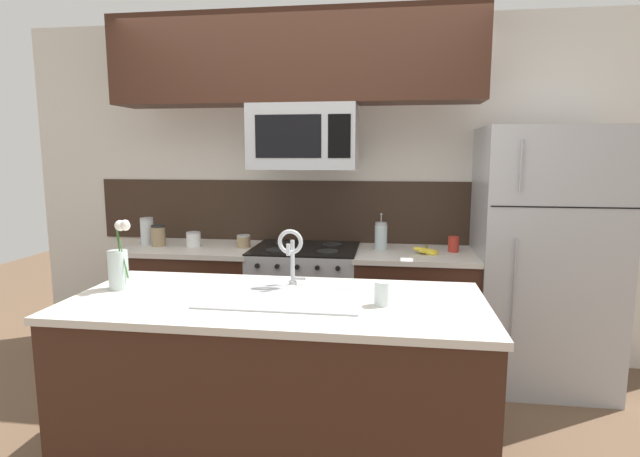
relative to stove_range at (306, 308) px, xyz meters
name	(u,v)px	position (x,y,z in m)	size (l,w,h in m)	color
ground_plane	(279,432)	(0.00, -0.90, -0.46)	(10.00, 10.00, 0.00)	brown
rear_partition	(351,192)	(0.30, 0.38, 0.84)	(5.20, 0.10, 2.60)	silver
splash_band	(312,211)	(0.00, 0.32, 0.69)	(3.49, 0.01, 0.48)	#332319
back_counter_left	(195,304)	(-0.86, 0.00, -0.01)	(0.98, 0.65, 0.91)	#381E14
back_counter_right	(414,314)	(0.79, 0.00, -0.01)	(0.85, 0.65, 0.91)	#381E14
stove_range	(306,308)	(0.00, 0.00, 0.00)	(0.76, 0.64, 0.93)	#A8AAAF
microwave	(304,137)	(0.00, -0.02, 1.25)	(0.74, 0.40, 0.44)	#A8AAAF
upper_cabinet_band	(294,59)	(-0.06, -0.05, 1.77)	(2.54, 0.34, 0.60)	#381E14
refrigerator	(543,258)	(1.65, 0.02, 0.43)	(0.90, 0.74, 1.77)	#A8AAAF
storage_jar_tall	(147,231)	(-1.23, 0.03, 0.55)	(0.10, 0.10, 0.20)	silver
storage_jar_medium	(158,236)	(-1.11, -0.03, 0.53)	(0.10, 0.10, 0.16)	#997F5B
storage_jar_short	(194,239)	(-0.84, -0.03, 0.50)	(0.11, 0.11, 0.11)	silver
storage_jar_squat	(244,241)	(-0.46, 0.01, 0.49)	(0.10, 0.10, 0.09)	#997F5B
banana_bunch	(426,251)	(0.86, -0.06, 0.47)	(0.19, 0.13, 0.08)	yellow
french_press	(381,236)	(0.54, 0.06, 0.55)	(0.09, 0.09, 0.27)	silver
coffee_tin	(453,244)	(1.06, 0.05, 0.50)	(0.08, 0.08, 0.11)	#B22D23
island_counter	(278,387)	(0.08, -1.25, -0.01)	(1.99, 0.87, 0.91)	#381E14
kitchen_sink	(282,312)	(0.10, -1.25, 0.38)	(0.76, 0.44, 0.16)	#ADAFB5
sink_faucet	(291,250)	(0.10, -1.03, 0.65)	(0.14, 0.14, 0.31)	#B7BABF
drinking_glass	(382,293)	(0.58, -1.29, 0.50)	(0.07, 0.07, 0.11)	silver
flower_vase	(119,267)	(-0.76, -1.20, 0.57)	(0.14, 0.10, 0.36)	silver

